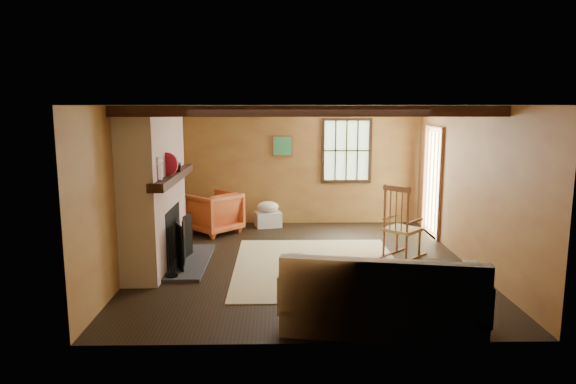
{
  "coord_description": "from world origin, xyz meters",
  "views": [
    {
      "loc": [
        -0.4,
        -7.64,
        2.39
      ],
      "look_at": [
        -0.24,
        0.4,
        1.04
      ],
      "focal_mm": 32.0,
      "sensor_mm": 36.0,
      "label": 1
    }
  ],
  "objects_px": {
    "laundry_basket": "(268,219)",
    "armchair": "(214,213)",
    "fireplace": "(156,193)",
    "rocking_chair": "(401,227)",
    "sofa": "(382,301)"
  },
  "relations": [
    {
      "from": "fireplace",
      "to": "laundry_basket",
      "type": "xyz_separation_m",
      "value": [
        1.63,
        2.42,
        -0.95
      ]
    },
    {
      "from": "fireplace",
      "to": "rocking_chair",
      "type": "relative_size",
      "value": 2.01
    },
    {
      "from": "rocking_chair",
      "to": "laundry_basket",
      "type": "relative_size",
      "value": 2.38
    },
    {
      "from": "sofa",
      "to": "armchair",
      "type": "height_order",
      "value": "sofa"
    },
    {
      "from": "fireplace",
      "to": "rocking_chair",
      "type": "distance_m",
      "value": 3.82
    },
    {
      "from": "sofa",
      "to": "laundry_basket",
      "type": "bearing_deg",
      "value": 115.6
    },
    {
      "from": "sofa",
      "to": "rocking_chair",
      "type": "bearing_deg",
      "value": 82.68
    },
    {
      "from": "rocking_chair",
      "to": "armchair",
      "type": "height_order",
      "value": "rocking_chair"
    },
    {
      "from": "rocking_chair",
      "to": "laundry_basket",
      "type": "bearing_deg",
      "value": -1.71
    },
    {
      "from": "rocking_chair",
      "to": "sofa",
      "type": "xyz_separation_m",
      "value": [
        -0.82,
        -2.6,
        -0.19
      ]
    },
    {
      "from": "laundry_basket",
      "to": "armchair",
      "type": "relative_size",
      "value": 0.58
    },
    {
      "from": "sofa",
      "to": "armchair",
      "type": "distance_m",
      "value": 4.91
    },
    {
      "from": "laundry_basket",
      "to": "armchair",
      "type": "height_order",
      "value": "armchair"
    },
    {
      "from": "rocking_chair",
      "to": "fireplace",
      "type": "bearing_deg",
      "value": 47.34
    },
    {
      "from": "fireplace",
      "to": "rocking_chair",
      "type": "bearing_deg",
      "value": 3.27
    }
  ]
}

